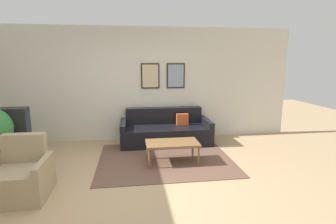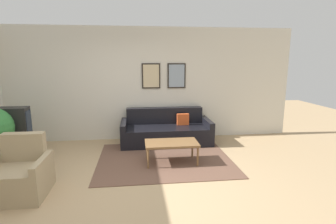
# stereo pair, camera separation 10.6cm
# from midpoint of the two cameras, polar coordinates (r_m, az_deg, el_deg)

# --- Properties ---
(ground_plane) EXTENTS (16.00, 16.00, 0.00)m
(ground_plane) POSITION_cam_midpoint_polar(r_m,az_deg,el_deg) (4.29, -7.58, -15.48)
(ground_plane) COLOR tan
(area_rug) EXTENTS (2.57, 2.09, 0.01)m
(area_rug) POSITION_cam_midpoint_polar(r_m,az_deg,el_deg) (5.25, -0.17, -10.21)
(area_rug) COLOR brown
(area_rug) RESTS_ON ground_plane
(wall_back) EXTENTS (8.00, 0.09, 2.70)m
(wall_back) POSITION_cam_midpoint_polar(r_m,az_deg,el_deg) (6.41, -7.57, 6.02)
(wall_back) COLOR beige
(wall_back) RESTS_ON ground_plane
(couch) EXTENTS (2.07, 0.90, 0.79)m
(couch) POSITION_cam_midpoint_polar(r_m,az_deg,el_deg) (6.18, 0.07, -4.24)
(couch) COLOR black
(couch) RESTS_ON ground_plane
(coffee_table) EXTENTS (0.99, 0.55, 0.41)m
(coffee_table) POSITION_cam_midpoint_polar(r_m,az_deg,el_deg) (4.96, 1.39, -6.97)
(coffee_table) COLOR brown
(coffee_table) RESTS_ON ground_plane
(tv_stand) EXTENTS (0.82, 0.45, 0.51)m
(tv_stand) POSITION_cam_midpoint_polar(r_m,az_deg,el_deg) (5.77, -29.84, -7.10)
(tv_stand) COLOR brown
(tv_stand) RESTS_ON ground_plane
(tv) EXTENTS (0.59, 0.28, 0.56)m
(tv) POSITION_cam_midpoint_polar(r_m,az_deg,el_deg) (5.64, -30.34, -1.92)
(tv) COLOR black
(tv) RESTS_ON tv_stand
(armchair) EXTENTS (0.78, 0.76, 0.85)m
(armchair) POSITION_cam_midpoint_polar(r_m,az_deg,el_deg) (4.41, -29.06, -12.06)
(armchair) COLOR tan
(armchair) RESTS_ON ground_plane
(potted_plant_by_window) EXTENTS (0.57, 0.57, 0.86)m
(potted_plant_by_window) POSITION_cam_midpoint_polar(r_m,az_deg,el_deg) (6.13, -30.44, -3.18)
(potted_plant_by_window) COLOR beige
(potted_plant_by_window) RESTS_ON ground_plane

